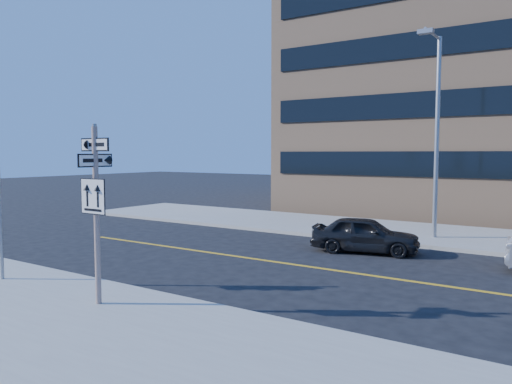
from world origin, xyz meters
The scene contains 5 objects.
ground centered at (0.00, 0.00, 0.00)m, with size 120.00×120.00×0.00m, color black.
sign_pole centered at (0.00, -2.51, 2.44)m, with size 0.92×0.92×4.06m.
parked_car_a centered at (2.54, 7.16, 0.65)m, with size 3.80×1.53×1.29m, color black.
streetlight_a centered at (4.00, 10.76, 4.76)m, with size 0.55×2.25×8.00m.
building_brick centered at (2.00, 25.00, 9.00)m, with size 18.00×18.00×18.00m, color tan.
Camera 1 is at (9.16, -9.73, 3.57)m, focal length 35.00 mm.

